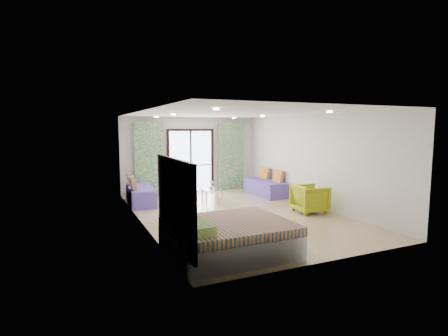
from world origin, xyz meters
name	(u,v)px	position (x,y,z in m)	size (l,w,h in m)	color
floor	(235,213)	(0.00, 0.00, 0.00)	(5.00, 7.50, 0.01)	#9C7E5D
ceiling	(236,113)	(0.00, 0.00, 2.70)	(5.00, 7.50, 0.01)	silver
wall_back	(190,155)	(0.00, 3.75, 1.35)	(5.00, 0.01, 2.70)	silver
wall_front	(332,184)	(0.00, -3.75, 1.35)	(5.00, 0.01, 2.70)	silver
wall_left	(141,168)	(-2.50, 0.00, 1.35)	(0.01, 7.50, 2.70)	silver
wall_right	(311,161)	(2.50, 0.00, 1.35)	(0.01, 7.50, 2.70)	silver
balcony_door	(191,157)	(0.00, 3.72, 1.26)	(1.76, 0.08, 2.28)	black
balcony_rail	(191,165)	(0.00, 3.73, 0.95)	(1.52, 0.03, 0.04)	#595451
curtain_left	(149,159)	(-1.55, 3.57, 1.25)	(1.00, 0.10, 2.50)	silver
curtain_right	(231,156)	(1.55, 3.57, 1.25)	(1.00, 0.10, 2.50)	silver
downlight_a	(216,109)	(-1.40, -2.00, 2.67)	(0.12, 0.12, 0.02)	#FFE0B2
downlight_b	(330,112)	(1.40, -2.00, 2.67)	(0.12, 0.12, 0.02)	#FFE0B2
downlight_c	(173,115)	(-1.40, 1.00, 2.67)	(0.12, 0.12, 0.02)	#FFE0B2
downlight_d	(262,116)	(1.40, 1.00, 2.67)	(0.12, 0.12, 0.02)	#FFE0B2
downlight_e	(156,117)	(-1.40, 3.00, 2.67)	(0.12, 0.12, 0.02)	#FFE0B2
downlight_f	(234,118)	(1.40, 3.00, 2.67)	(0.12, 0.12, 0.02)	#FFE0B2
headboard	(175,202)	(-2.46, -2.70, 1.05)	(0.06, 2.10, 1.50)	black
switch_plate	(157,191)	(-2.47, -1.45, 1.05)	(0.02, 0.10, 0.10)	silver
bed	(227,237)	(-1.48, -2.70, 0.32)	(2.19, 1.79, 0.76)	silver
daybed_left	(140,194)	(-2.12, 2.31, 0.29)	(0.85, 1.91, 0.92)	#5644A4
daybed_right	(266,187)	(2.12, 1.95, 0.28)	(0.73, 1.85, 0.91)	#5644A4
coffee_table	(212,190)	(0.07, 1.87, 0.33)	(0.62, 0.62, 0.65)	silver
vase	(211,187)	(0.05, 1.87, 0.45)	(0.16, 0.17, 0.16)	white
armchair	(310,197)	(1.93, -0.71, 0.42)	(0.81, 0.76, 0.83)	#9FAB16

